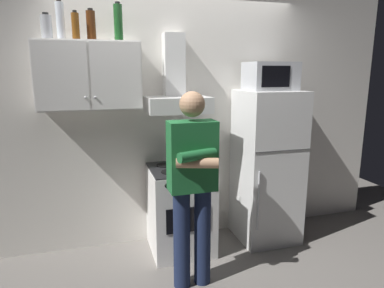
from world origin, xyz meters
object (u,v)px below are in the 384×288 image
(range_hood, at_px, (176,91))
(bottle_beer_brown, at_px, (75,26))
(stove_oven, at_px, (180,209))
(bottle_canister_steel, at_px, (46,27))
(cooking_pot, at_px, (196,164))
(bottle_vodka_clear, at_px, (60,21))
(refrigerator, at_px, (267,167))
(microwave, at_px, (270,76))
(bottle_wine_green, at_px, (118,23))
(upper_cabinet, at_px, (89,76))
(bottle_rum_dark, at_px, (91,26))
(person_standing, at_px, (192,184))

(range_hood, height_order, bottle_beer_brown, bottle_beer_brown)
(stove_oven, height_order, bottle_canister_steel, bottle_canister_steel)
(stove_oven, relative_size, cooking_pot, 3.19)
(cooking_pot, distance_m, bottle_vodka_clear, 1.73)
(refrigerator, bearing_deg, bottle_canister_steel, 176.16)
(microwave, distance_m, bottle_wine_green, 1.55)
(range_hood, relative_size, refrigerator, 0.47)
(stove_oven, bearing_deg, bottle_canister_steel, 172.89)
(microwave, xyz_separation_m, cooking_pot, (-0.82, -0.14, -0.82))
(refrigerator, bearing_deg, bottle_vodka_clear, 176.79)
(microwave, xyz_separation_m, bottle_vodka_clear, (-1.96, 0.09, 0.47))
(upper_cabinet, xyz_separation_m, bottle_canister_steel, (-0.32, 0.01, 0.40))
(microwave, relative_size, bottle_vodka_clear, 1.47)
(range_hood, bearing_deg, cooking_pot, -62.12)
(stove_oven, xyz_separation_m, refrigerator, (0.95, 0.00, 0.37))
(upper_cabinet, height_order, bottle_rum_dark, bottle_rum_dark)
(refrigerator, xyz_separation_m, microwave, (-0.00, 0.02, 0.94))
(person_standing, relative_size, bottle_rum_dark, 6.05)
(microwave, distance_m, bottle_vodka_clear, 2.01)
(range_hood, bearing_deg, bottle_rum_dark, 179.70)
(cooking_pot, bearing_deg, refrigerator, 8.32)
(bottle_canister_steel, bearing_deg, bottle_wine_green, -0.83)
(range_hood, relative_size, bottle_rum_dark, 2.77)
(upper_cabinet, xyz_separation_m, range_hood, (0.80, 0.00, -0.15))
(bottle_canister_steel, bearing_deg, bottle_rum_dark, -1.50)
(person_standing, xyz_separation_m, bottle_vodka_clear, (-0.96, 0.72, 1.31))
(bottle_rum_dark, bearing_deg, stove_oven, -9.76)
(upper_cabinet, distance_m, stove_oven, 1.55)
(person_standing, height_order, cooking_pot, person_standing)
(person_standing, bearing_deg, microwave, 32.00)
(bottle_canister_steel, xyz_separation_m, bottle_wine_green, (0.60, -0.01, 0.06))
(person_standing, distance_m, bottle_canister_steel, 1.81)
(cooking_pot, bearing_deg, person_standing, -110.30)
(upper_cabinet, xyz_separation_m, bottle_rum_dark, (0.04, 0.01, 0.43))
(range_hood, relative_size, bottle_beer_brown, 3.09)
(refrigerator, bearing_deg, bottle_rum_dark, 175.66)
(upper_cabinet, bearing_deg, bottle_canister_steel, 177.39)
(microwave, height_order, bottle_rum_dark, bottle_rum_dark)
(stove_oven, height_order, refrigerator, refrigerator)
(bottle_wine_green, bearing_deg, bottle_rum_dark, -179.78)
(microwave, xyz_separation_m, bottle_wine_green, (-1.47, 0.11, 0.47))
(stove_oven, relative_size, person_standing, 0.53)
(range_hood, height_order, bottle_canister_steel, bottle_canister_steel)
(refrigerator, height_order, bottle_rum_dark, bottle_rum_dark)
(upper_cabinet, distance_m, cooking_pot, 1.27)
(bottle_vodka_clear, xyz_separation_m, bottle_wine_green, (0.48, 0.02, 0.00))
(refrigerator, distance_m, cooking_pot, 0.84)
(cooking_pot, relative_size, bottle_beer_brown, 1.13)
(bottle_wine_green, bearing_deg, range_hood, -0.53)
(range_hood, xyz_separation_m, bottle_wine_green, (-0.52, 0.00, 0.61))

